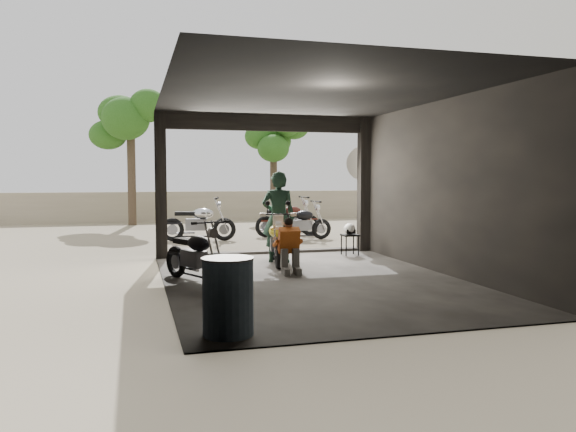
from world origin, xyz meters
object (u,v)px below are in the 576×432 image
stool (350,237)px  sign_post (362,179)px  outside_bike_b (288,216)px  outside_bike_c (300,221)px  rider (278,217)px  helmet (350,229)px  mechanic (290,247)px  left_bike (195,251)px  outside_bike_a (198,219)px  oil_drum (228,298)px  main_bike (276,238)px

stool → sign_post: size_ratio=0.19×
outside_bike_b → stool: 4.42m
outside_bike_c → stool: size_ratio=3.33×
rider → helmet: size_ratio=6.96×
mechanic → outside_bike_c: bearing=76.6°
stool → left_bike: bearing=-148.0°
outside_bike_a → oil_drum: 9.60m
sign_post → outside_bike_b: bearing=126.3°
main_bike → stool: size_ratio=3.34×
outside_bike_b → rider: 5.24m
stool → helmet: size_ratio=1.81×
outside_bike_c → rider: bearing=152.6°
left_bike → outside_bike_b: outside_bike_b is taller
outside_bike_c → stool: 3.35m
main_bike → helmet: main_bike is taller
mechanic → sign_post: (2.80, 3.24, 1.25)m
left_bike → outside_bike_c: outside_bike_c is taller
rider → sign_post: (2.66, 1.87, 0.79)m
outside_bike_b → sign_post: bearing=-165.3°
rider → mechanic: rider is taller
mechanic → oil_drum: bearing=-110.1°
outside_bike_a → sign_post: (3.82, -2.60, 1.13)m
left_bike → stool: size_ratio=3.23×
mechanic → main_bike: bearing=93.8°
outside_bike_a → oil_drum: outside_bike_a is taller
rider → left_bike: bearing=62.5°
outside_bike_a → sign_post: size_ratio=0.71×
outside_bike_a → rider: bearing=-153.6°
outside_bike_c → mechanic: size_ratio=1.65×
helmet → sign_post: (0.83, 1.27, 1.13)m
outside_bike_b → sign_post: size_ratio=0.70×
outside_bike_b → sign_post: 3.49m
main_bike → outside_bike_b: 5.44m
outside_bike_a → stool: outside_bike_a is taller
rider → oil_drum: (-1.90, -5.10, -0.51)m
main_bike → sign_post: 3.65m
outside_bike_c → helmet: 3.33m
helmet → oil_drum: 6.81m
main_bike → outside_bike_a: size_ratio=0.91×
outside_bike_a → outside_bike_b: bearing=-67.5°
outside_bike_b → helmet: (0.24, -4.39, 0.02)m
rider → oil_drum: 5.47m
mechanic → sign_post: bearing=54.5°
outside_bike_c → rider: (-1.65, -3.92, 0.40)m
outside_bike_c → helmet: outside_bike_c is taller
main_bike → oil_drum: main_bike is taller
outside_bike_b → oil_drum: size_ratio=2.01×
outside_bike_b → mechanic: bearing=160.4°
mechanic → oil_drum: 4.13m
oil_drum → rider: bearing=69.5°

